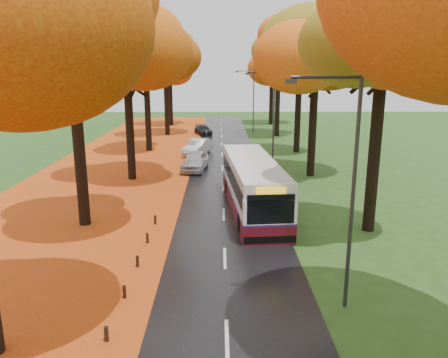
{
  "coord_description": "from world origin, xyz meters",
  "views": [
    {
      "loc": [
        -0.2,
        -5.82,
        8.15
      ],
      "look_at": [
        0.0,
        16.13,
        2.6
      ],
      "focal_mm": 35.0,
      "sensor_mm": 36.0,
      "label": 1
    }
  ],
  "objects_px": {
    "streetlamp_far": "(252,96)",
    "bus": "(253,184)",
    "streetlamp_mid": "(271,112)",
    "car_dark": "(203,130)",
    "streetlamp_near": "(347,177)",
    "car_white": "(195,161)",
    "car_silver": "(198,147)"
  },
  "relations": [
    {
      "from": "streetlamp_far",
      "to": "car_white",
      "type": "xyz_separation_m",
      "value": [
        -6.21,
        -22.72,
        -3.91
      ]
    },
    {
      "from": "streetlamp_far",
      "to": "car_silver",
      "type": "relative_size",
      "value": 1.76
    },
    {
      "from": "streetlamp_far",
      "to": "car_white",
      "type": "height_order",
      "value": "streetlamp_far"
    },
    {
      "from": "streetlamp_mid",
      "to": "bus",
      "type": "distance_m",
      "value": 11.69
    },
    {
      "from": "streetlamp_mid",
      "to": "streetlamp_far",
      "type": "height_order",
      "value": "same"
    },
    {
      "from": "streetlamp_far",
      "to": "bus",
      "type": "distance_m",
      "value": 33.27
    },
    {
      "from": "streetlamp_near",
      "to": "car_white",
      "type": "xyz_separation_m",
      "value": [
        -6.21,
        21.28,
        -3.91
      ]
    },
    {
      "from": "streetlamp_near",
      "to": "car_silver",
      "type": "distance_m",
      "value": 29.12
    },
    {
      "from": "streetlamp_near",
      "to": "car_dark",
      "type": "bearing_deg",
      "value": 98.62
    },
    {
      "from": "streetlamp_near",
      "to": "streetlamp_mid",
      "type": "bearing_deg",
      "value": 90.0
    },
    {
      "from": "streetlamp_mid",
      "to": "streetlamp_near",
      "type": "bearing_deg",
      "value": -90.0
    },
    {
      "from": "car_white",
      "to": "streetlamp_far",
      "type": "bearing_deg",
      "value": 82.8
    },
    {
      "from": "car_dark",
      "to": "streetlamp_near",
      "type": "bearing_deg",
      "value": -99.18
    },
    {
      "from": "streetlamp_near",
      "to": "car_white",
      "type": "height_order",
      "value": "streetlamp_near"
    },
    {
      "from": "streetlamp_far",
      "to": "car_white",
      "type": "bearing_deg",
      "value": -105.29
    },
    {
      "from": "streetlamp_far",
      "to": "bus",
      "type": "relative_size",
      "value": 0.7
    },
    {
      "from": "streetlamp_mid",
      "to": "car_dark",
      "type": "bearing_deg",
      "value": 107.86
    },
    {
      "from": "streetlamp_mid",
      "to": "car_silver",
      "type": "bearing_deg",
      "value": 135.65
    },
    {
      "from": "streetlamp_far",
      "to": "car_silver",
      "type": "xyz_separation_m",
      "value": [
        -6.3,
        -15.84,
        -3.92
      ]
    },
    {
      "from": "streetlamp_mid",
      "to": "car_silver",
      "type": "height_order",
      "value": "streetlamp_mid"
    },
    {
      "from": "streetlamp_near",
      "to": "bus",
      "type": "bearing_deg",
      "value": 101.52
    },
    {
      "from": "streetlamp_mid",
      "to": "streetlamp_far",
      "type": "xyz_separation_m",
      "value": [
        0.0,
        22.0,
        0.0
      ]
    },
    {
      "from": "streetlamp_near",
      "to": "streetlamp_far",
      "type": "height_order",
      "value": "same"
    },
    {
      "from": "car_white",
      "to": "bus",
      "type": "bearing_deg",
      "value": -60.83
    },
    {
      "from": "streetlamp_mid",
      "to": "streetlamp_far",
      "type": "relative_size",
      "value": 1.0
    },
    {
      "from": "car_silver",
      "to": "car_dark",
      "type": "height_order",
      "value": "car_silver"
    },
    {
      "from": "streetlamp_far",
      "to": "car_silver",
      "type": "height_order",
      "value": "streetlamp_far"
    },
    {
      "from": "bus",
      "to": "car_dark",
      "type": "xyz_separation_m",
      "value": [
        -4.06,
        30.59,
        -0.98
      ]
    },
    {
      "from": "car_white",
      "to": "car_silver",
      "type": "relative_size",
      "value": 0.99
    },
    {
      "from": "car_white",
      "to": "car_dark",
      "type": "bearing_deg",
      "value": 98.33
    },
    {
      "from": "streetlamp_near",
      "to": "car_white",
      "type": "relative_size",
      "value": 1.77
    },
    {
      "from": "streetlamp_mid",
      "to": "car_silver",
      "type": "relative_size",
      "value": 1.76
    }
  ]
}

